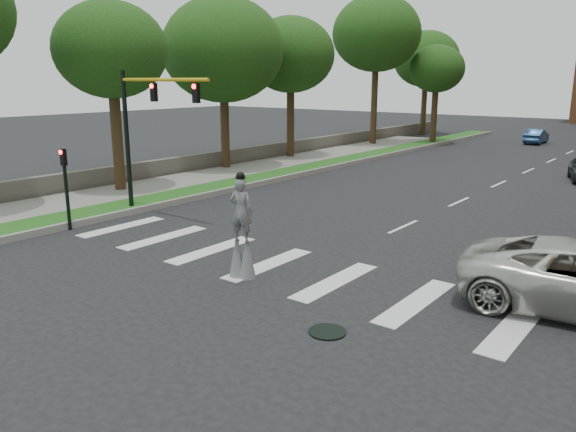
# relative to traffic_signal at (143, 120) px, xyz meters

# --- Properties ---
(ground_plane) EXTENTS (160.00, 160.00, 0.00)m
(ground_plane) POSITION_rel_traffic_signal_xyz_m (9.78, -3.00, -4.15)
(ground_plane) COLOR black
(ground_plane) RESTS_ON ground
(grass_median) EXTENTS (2.00, 60.00, 0.25)m
(grass_median) POSITION_rel_traffic_signal_xyz_m (-1.72, 17.00, -4.03)
(grass_median) COLOR #1B5016
(grass_median) RESTS_ON ground
(median_curb) EXTENTS (0.20, 60.00, 0.28)m
(median_curb) POSITION_rel_traffic_signal_xyz_m (-0.67, 17.00, -4.01)
(median_curb) COLOR gray
(median_curb) RESTS_ON ground
(sidewalk_left) EXTENTS (4.00, 60.00, 0.18)m
(sidewalk_left) POSITION_rel_traffic_signal_xyz_m (-4.72, 7.00, -4.06)
(sidewalk_left) COLOR slate
(sidewalk_left) RESTS_ON ground
(stone_wall) EXTENTS (0.50, 56.00, 1.10)m
(stone_wall) POSITION_rel_traffic_signal_xyz_m (-7.22, 19.00, -3.60)
(stone_wall) COLOR #555149
(stone_wall) RESTS_ON ground
(manhole) EXTENTS (0.90, 0.90, 0.04)m
(manhole) POSITION_rel_traffic_signal_xyz_m (12.78, -5.00, -4.13)
(manhole) COLOR black
(manhole) RESTS_ON ground
(traffic_signal) EXTENTS (5.30, 0.23, 6.20)m
(traffic_signal) POSITION_rel_traffic_signal_xyz_m (0.00, 0.00, 0.00)
(traffic_signal) COLOR black
(traffic_signal) RESTS_ON ground
(secondary_signal) EXTENTS (0.25, 0.21, 3.23)m
(secondary_signal) POSITION_rel_traffic_signal_xyz_m (-0.52, -3.50, -2.20)
(secondary_signal) COLOR black
(secondary_signal) RESTS_ON ground
(stilt_performer) EXTENTS (0.83, 0.65, 3.22)m
(stilt_performer) POSITION_rel_traffic_signal_xyz_m (8.61, -3.38, -2.81)
(stilt_performer) COLOR #342314
(stilt_performer) RESTS_ON ground
(car_mid) EXTENTS (1.52, 4.08, 1.33)m
(car_mid) POSITION_rel_traffic_signal_xyz_m (5.83, 40.04, -3.48)
(car_mid) COLOR navy
(car_mid) RESTS_ON ground
(tree_1) EXTENTS (5.64, 5.64, 9.64)m
(tree_1) POSITION_rel_traffic_signal_xyz_m (-5.27, 2.38, 3.04)
(tree_1) COLOR #342314
(tree_1) RESTS_ON ground
(tree_2) EXTENTS (7.72, 7.72, 10.89)m
(tree_2) POSITION_rel_traffic_signal_xyz_m (-6.20, 11.32, 3.44)
(tree_2) COLOR #342314
(tree_2) RESTS_ON ground
(tree_3) EXTENTS (6.39, 6.39, 10.24)m
(tree_3) POSITION_rel_traffic_signal_xyz_m (-6.10, 18.19, 3.34)
(tree_3) COLOR #342314
(tree_3) RESTS_ON ground
(tree_4) EXTENTS (7.65, 7.65, 12.89)m
(tree_4) POSITION_rel_traffic_signal_xyz_m (-5.43, 29.53, 5.45)
(tree_4) COLOR #342314
(tree_4) RESTS_ON ground
(tree_5) EXTENTS (6.78, 6.78, 10.72)m
(tree_5) POSITION_rel_traffic_signal_xyz_m (-6.05, 41.35, 3.66)
(tree_5) COLOR #342314
(tree_5) RESTS_ON ground
(tree_6) EXTENTS (4.91, 4.91, 8.80)m
(tree_6) POSITION_rel_traffic_signal_xyz_m (-1.51, 33.59, 2.49)
(tree_6) COLOR #342314
(tree_6) RESTS_ON ground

